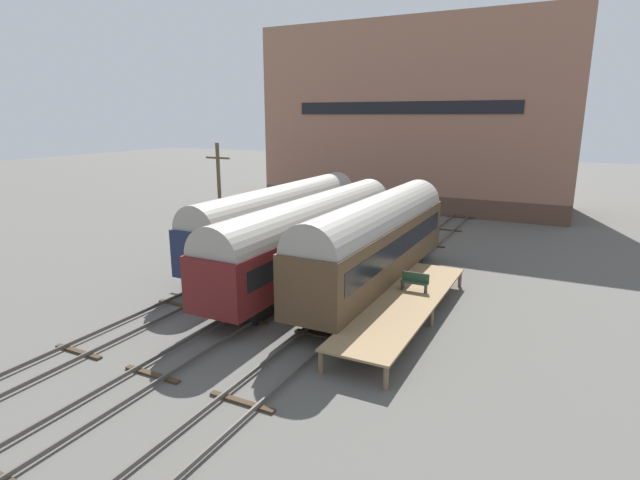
{
  "coord_description": "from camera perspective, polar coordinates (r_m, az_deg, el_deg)",
  "views": [
    {
      "loc": [
        13.45,
        -21.37,
        9.58
      ],
      "look_at": [
        0.0,
        5.06,
        2.2
      ],
      "focal_mm": 28.0,
      "sensor_mm": 36.0,
      "label": 1
    }
  ],
  "objects": [
    {
      "name": "train_car_maroon",
      "position": [
        29.45,
        -0.97,
        0.81
      ],
      "size": [
        3.03,
        18.96,
        5.06
      ],
      "color": "black",
      "rests_on": "ground"
    },
    {
      "name": "station_platform",
      "position": [
        24.32,
        9.69,
        -7.05
      ],
      "size": [
        2.92,
        12.93,
        1.01
      ],
      "color": "#8C704C",
      "rests_on": "ground"
    },
    {
      "name": "train_car_brown",
      "position": [
        27.6,
        6.48,
        0.24
      ],
      "size": [
        3.01,
        16.52,
        5.39
      ],
      "color": "black",
      "rests_on": "ground"
    },
    {
      "name": "track_left",
      "position": [
        29.24,
        -11.86,
        -5.16
      ],
      "size": [
        2.6,
        60.0,
        0.26
      ],
      "color": "#4C4742",
      "rests_on": "ground"
    },
    {
      "name": "person_worker",
      "position": [
        26.28,
        -12.16,
        -5.28
      ],
      "size": [
        0.32,
        0.32,
        1.75
      ],
      "color": "#282833",
      "rests_on": "ground"
    },
    {
      "name": "bench",
      "position": [
        25.65,
        10.78,
        -4.63
      ],
      "size": [
        1.4,
        0.4,
        0.91
      ],
      "color": "#2D4C33",
      "rests_on": "station_platform"
    },
    {
      "name": "utility_pole",
      "position": [
        33.37,
        -11.38,
        4.3
      ],
      "size": [
        1.8,
        0.24,
        7.93
      ],
      "color": "#473828",
      "rests_on": "ground"
    },
    {
      "name": "track_middle",
      "position": [
        26.95,
        -4.91,
        -6.57
      ],
      "size": [
        2.6,
        60.0,
        0.26
      ],
      "color": "#4C4742",
      "rests_on": "ground"
    },
    {
      "name": "warehouse_building",
      "position": [
        56.25,
        11.07,
        13.57
      ],
      "size": [
        31.92,
        11.01,
        18.86
      ],
      "color": "brown",
      "rests_on": "ground"
    },
    {
      "name": "track_right",
      "position": [
        25.15,
        3.23,
        -8.09
      ],
      "size": [
        2.6,
        60.0,
        0.26
      ],
      "color": "#4C4742",
      "rests_on": "ground"
    },
    {
      "name": "train_car_navy",
      "position": [
        34.41,
        -4.37,
        2.69
      ],
      "size": [
        2.99,
        18.5,
        5.05
      ],
      "color": "black",
      "rests_on": "ground"
    },
    {
      "name": "ground_plane",
      "position": [
        27.01,
        -4.9,
        -6.85
      ],
      "size": [
        200.0,
        200.0,
        0.0
      ],
      "primitive_type": "plane",
      "color": "#56544F"
    }
  ]
}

